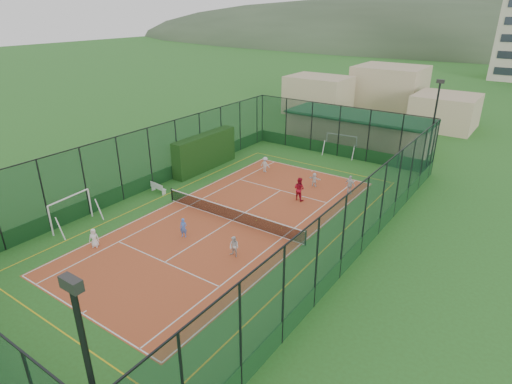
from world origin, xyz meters
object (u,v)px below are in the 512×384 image
clubhouse (358,129)px  child_near_left (94,238)px  futsal_goal_far (341,145)px  white_bench (158,187)px  child_far_back (314,179)px  floodlight_ne (432,129)px  child_near_mid (183,228)px  futsal_goal_near (71,212)px  coach (299,189)px  child_near_right (234,247)px  child_far_left (265,164)px  child_far_right (350,185)px

clubhouse → child_near_left: bearing=-99.3°
futsal_goal_far → child_near_left: (-4.95, -25.09, -0.39)m
child_near_left → clubhouse: bearing=42.2°
white_bench → child_far_back: size_ratio=1.35×
floodlight_ne → child_near_mid: size_ratio=6.42×
floodlight_ne → clubhouse: bearing=147.9°
child_near_mid → floodlight_ne: bearing=41.1°
clubhouse → white_bench: bearing=-109.9°
futsal_goal_near → child_near_mid: (7.21, 3.19, -0.41)m
child_near_mid → coach: (3.27, 9.21, 0.27)m
white_bench → child_near_left: (2.97, -8.10, 0.19)m
futsal_goal_near → child_near_right: futsal_goal_near is taller
futsal_goal_near → child_near_mid: bearing=-71.9°
child_near_right → child_far_back: bearing=97.4°
futsal_goal_near → clubhouse: bearing=-22.0°
futsal_goal_far → child_far_back: bearing=-85.2°
child_near_left → coach: size_ratio=0.67×
child_far_left → coach: coach is taller
child_near_left → floodlight_ne: bearing=22.4°
child_near_left → child_far_back: bearing=29.5°
futsal_goal_near → white_bench: bearing=-10.4°
clubhouse → futsal_goal_far: bearing=-88.4°
child_far_left → white_bench: bearing=64.3°
clubhouse → futsal_goal_far: size_ratio=4.85×
futsal_goal_far → child_near_mid: bearing=-99.4°
futsal_goal_near → child_near_left: (3.56, -0.87, -0.43)m
child_near_mid → child_far_left: (-2.18, 12.70, 0.06)m
futsal_goal_near → child_near_left: 3.69m
child_far_right → child_far_back: size_ratio=1.32×
futsal_goal_far → child_far_left: (-3.49, -8.32, -0.30)m
clubhouse → child_far_back: size_ratio=13.16×
futsal_goal_far → child_near_left: size_ratio=2.55×
clubhouse → child_far_left: size_ratio=10.83×
floodlight_ne → clubhouse: (-8.60, 5.40, -2.55)m
futsal_goal_near → child_far_right: size_ratio=2.16×
child_far_left → child_near_left: bearing=86.4°
futsal_goal_far → white_bench: bearing=-120.9°
child_near_right → coach: (-0.84, 9.22, 0.26)m
clubhouse → child_far_back: 13.39m
white_bench → futsal_goal_near: size_ratio=0.47×
child_near_left → child_near_right: bearing=-10.9°
floodlight_ne → futsal_goal_near: size_ratio=2.51×
clubhouse → white_bench: (-7.80, -21.50, -1.14)m
child_near_mid → child_far_left: size_ratio=0.91×
clubhouse → child_far_right: bearing=-69.7°
futsal_goal_far → child_near_right: futsal_goal_far is taller
coach → futsal_goal_near: bearing=57.0°
clubhouse → futsal_goal_far: clubhouse is taller
futsal_goal_near → child_far_right: 20.50m
child_far_back → child_far_left: bearing=-8.1°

